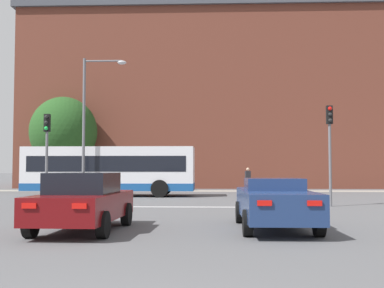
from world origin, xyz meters
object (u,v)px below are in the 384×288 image
(bus_crossing_lead, at_px, (110,170))
(pedestrian_waiting, at_px, (181,177))
(pedestrian_walking_east, at_px, (248,177))
(car_roadster_right, at_px, (275,202))
(street_lamp_junction, at_px, (91,112))
(traffic_light_near_right, at_px, (330,139))
(traffic_light_near_left, at_px, (47,144))
(car_saloon_left, at_px, (83,201))

(bus_crossing_lead, xyz_separation_m, pedestrian_waiting, (3.81, 7.41, -0.52))
(pedestrian_walking_east, bearing_deg, bus_crossing_lead, -156.63)
(car_roadster_right, height_order, street_lamp_junction, street_lamp_junction)
(bus_crossing_lead, distance_m, traffic_light_near_right, 13.55)
(pedestrian_waiting, xyz_separation_m, pedestrian_walking_east, (4.99, 0.44, -0.02))
(car_roadster_right, bearing_deg, traffic_light_near_left, 137.31)
(traffic_light_near_left, height_order, pedestrian_waiting, traffic_light_near_left)
(bus_crossing_lead, height_order, pedestrian_walking_east, bus_crossing_lead)
(traffic_light_near_right, bearing_deg, bus_crossing_lead, 146.04)
(car_saloon_left, bearing_deg, pedestrian_waiting, 89.10)
(car_saloon_left, relative_size, street_lamp_junction, 0.55)
(bus_crossing_lead, xyz_separation_m, pedestrian_walking_east, (8.80, 7.85, -0.55))
(traffic_light_near_left, xyz_separation_m, pedestrian_waiting, (5.17, 14.64, -1.72))
(car_saloon_left, bearing_deg, car_roadster_right, 9.11)
(pedestrian_walking_east, bearing_deg, car_saloon_left, -122.56)
(bus_crossing_lead, bearing_deg, pedestrian_waiting, 152.83)
(car_roadster_right, distance_m, street_lamp_junction, 16.69)
(traffic_light_near_right, distance_m, street_lamp_junction, 13.40)
(street_lamp_junction, bearing_deg, pedestrian_waiting, 63.55)
(car_saloon_left, relative_size, bus_crossing_lead, 0.43)
(pedestrian_waiting, bearing_deg, bus_crossing_lead, 44.58)
(traffic_light_near_left, xyz_separation_m, pedestrian_walking_east, (10.16, 15.08, -1.75))
(traffic_light_near_right, height_order, pedestrian_walking_east, traffic_light_near_right)
(traffic_light_near_left, bearing_deg, pedestrian_waiting, 70.55)
(car_saloon_left, relative_size, traffic_light_near_right, 0.99)
(pedestrian_waiting, bearing_deg, car_roadster_right, 81.47)
(traffic_light_near_right, xyz_separation_m, street_lamp_junction, (-11.94, 5.79, 1.89))
(bus_crossing_lead, relative_size, traffic_light_near_right, 2.30)
(pedestrian_walking_east, bearing_deg, pedestrian_waiting, 166.66)
(bus_crossing_lead, bearing_deg, pedestrian_walking_east, 131.76)
(car_saloon_left, height_order, pedestrian_waiting, pedestrian_waiting)
(bus_crossing_lead, height_order, traffic_light_near_right, traffic_light_near_right)
(car_saloon_left, distance_m, pedestrian_waiting, 23.61)
(traffic_light_near_right, bearing_deg, car_roadster_right, -113.35)
(traffic_light_near_left, bearing_deg, car_saloon_left, -65.41)
(bus_crossing_lead, distance_m, pedestrian_walking_east, 11.81)
(car_roadster_right, xyz_separation_m, street_lamp_junction, (-8.49, 13.77, 4.10))
(car_saloon_left, height_order, car_roadster_right, car_saloon_left)
(traffic_light_near_left, height_order, pedestrian_walking_east, traffic_light_near_left)
(bus_crossing_lead, distance_m, pedestrian_waiting, 8.35)
(car_roadster_right, distance_m, pedestrian_walking_east, 23.40)
(street_lamp_junction, relative_size, pedestrian_walking_east, 4.59)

